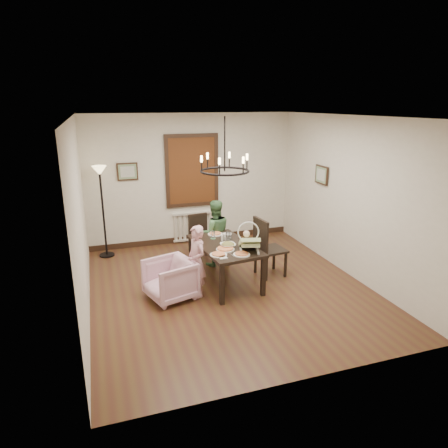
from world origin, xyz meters
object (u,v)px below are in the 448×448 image
baby_bouncer (249,241)px  dining_table (225,249)px  chair_far (202,238)px  elderly_woman (197,267)px  drinking_glass (230,236)px  seated_man (215,238)px  armchair (170,280)px  chair_right (271,246)px  floor_lamp (103,213)px

baby_bouncer → dining_table: bearing=140.5°
chair_far → elderly_woman: size_ratio=0.93×
baby_bouncer → drinking_glass: size_ratio=3.98×
seated_man → drinking_glass: size_ratio=8.34×
armchair → baby_bouncer: bearing=66.8°
chair_right → seated_man: (-0.81, 0.77, -0.02)m
armchair → baby_bouncer: baby_bouncer is taller
chair_right → chair_far: bearing=35.3°
baby_bouncer → drinking_glass: 0.63m
chair_right → floor_lamp: 3.38m
drinking_glass → dining_table: bearing=-129.8°
chair_far → floor_lamp: bearing=147.6°
chair_right → dining_table: bearing=87.5°
chair_far → chair_right: 1.48m
dining_table → armchair: bearing=-170.9°
seated_man → drinking_glass: (0.09, -0.64, 0.24)m
dining_table → chair_far: chair_far is taller
chair_far → chair_right: size_ratio=0.83×
chair_right → baby_bouncer: size_ratio=2.17×
elderly_woman → drinking_glass: size_ratio=7.68×
chair_far → floor_lamp: 2.01m
seated_man → baby_bouncer: 1.31m
armchair → elderly_woman: 0.46m
chair_far → floor_lamp: floor_lamp is taller
chair_far → baby_bouncer: (0.38, -1.57, 0.42)m
chair_right → elderly_woman: size_ratio=1.12×
chair_far → chair_right: chair_right is taller
dining_table → elderly_woman: 0.66m
floor_lamp → seated_man: bearing=-29.8°
dining_table → chair_right: size_ratio=1.46×
baby_bouncer → drinking_glass: (-0.12, 0.61, -0.10)m
seated_man → floor_lamp: bearing=-25.4°
armchair → seated_man: seated_man is taller
chair_far → elderly_woman: bearing=-116.5°
drinking_glass → chair_right: bearing=-10.7°
elderly_woman → drinking_glass: elderly_woman is taller
seated_man → floor_lamp: size_ratio=0.59×
elderly_woman → baby_bouncer: 0.94m
chair_right → elderly_woman: 1.50m
chair_far → elderly_woman: (-0.47, -1.46, 0.03)m
elderly_woman → baby_bouncer: baby_bouncer is taller
armchair → baby_bouncer: 1.40m
chair_far → dining_table: bearing=-93.8°
armchair → baby_bouncer: size_ratio=1.41×
chair_far → seated_man: seated_man is taller
chair_right → elderly_woman: chair_right is taller
drinking_glass → seated_man: bearing=97.8°
drinking_glass → armchair: bearing=-157.9°
chair_far → seated_man: 0.38m
elderly_woman → drinking_glass: bearing=110.2°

